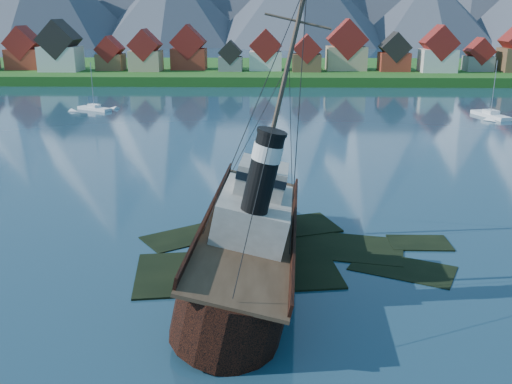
{
  "coord_description": "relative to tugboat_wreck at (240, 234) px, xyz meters",
  "views": [
    {
      "loc": [
        -0.13,
        -48.64,
        22.27
      ],
      "look_at": [
        -1.53,
        6.0,
        5.0
      ],
      "focal_mm": 40.0,
      "sensor_mm": 36.0,
      "label": 1
    }
  ],
  "objects": [
    {
      "name": "sailboat_c",
      "position": [
        -39.38,
        86.69,
        -3.03
      ],
      "size": [
        9.01,
        6.43,
        11.69
      ],
      "rotation": [
        0.0,
        0.0,
        1.06
      ],
      "color": "white",
      "rests_on": "ground"
    },
    {
      "name": "seawall",
      "position": [
        2.77,
        133.06,
        -3.29
      ],
      "size": [
        600.0,
        2.5,
        2.0
      ],
      "primitive_type": "cube",
      "color": "#3F3D38",
      "rests_on": "ground"
    },
    {
      "name": "tugboat_wreck",
      "position": [
        0.0,
        0.0,
        0.0
      ],
      "size": [
        7.7,
        33.19,
        26.3
      ],
      "rotation": [
        0.0,
        0.22,
        -0.05
      ],
      "color": "black",
      "rests_on": "ground"
    },
    {
      "name": "ground",
      "position": [
        2.77,
        1.06,
        -3.29
      ],
      "size": [
        1400.0,
        1400.0,
        0.0
      ],
      "primitive_type": "plane",
      "color": "#1A3749",
      "rests_on": "ground"
    },
    {
      "name": "town",
      "position": [
        -30.35,
        153.25,
        5.7
      ],
      "size": [
        250.96,
        16.69,
        17.3
      ],
      "color": "maroon",
      "rests_on": "ground"
    },
    {
      "name": "shore_bank",
      "position": [
        2.77,
        171.06,
        -3.29
      ],
      "size": [
        600.0,
        80.0,
        3.2
      ],
      "primitive_type": "cube",
      "color": "#1C4F16",
      "rests_on": "ground"
    },
    {
      "name": "sailboat_e",
      "position": [
        51.64,
        79.75,
        -3.01
      ],
      "size": [
        5.66,
        11.45,
        12.89
      ],
      "rotation": [
        0.0,
        0.0,
        0.27
      ],
      "color": "white",
      "rests_on": "ground"
    },
    {
      "name": "shoal",
      "position": [
        4.55,
        3.21,
        -3.64
      ],
      "size": [
        31.71,
        21.24,
        1.14
      ],
      "color": "black",
      "rests_on": "ground"
    }
  ]
}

